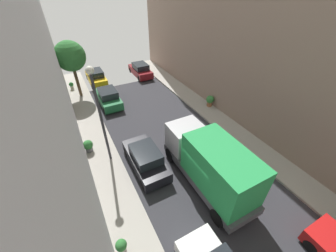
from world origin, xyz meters
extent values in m
plane|color=#2D2D33|center=(0.00, 0.00, 0.00)|extent=(32.00, 32.00, 0.00)
cube|color=#A8A399|center=(-5.00, 0.00, 0.07)|extent=(2.00, 44.00, 0.15)
cube|color=#A8A399|center=(5.00, 0.00, 0.07)|extent=(2.00, 44.00, 0.15)
cylinder|color=black|center=(-1.92, -2.94, 0.32)|extent=(0.22, 0.64, 0.64)
cube|color=black|center=(-2.70, 2.98, 0.55)|extent=(1.76, 4.20, 0.76)
cube|color=#1E2328|center=(-2.70, 2.83, 1.25)|extent=(1.56, 2.10, 0.64)
cylinder|color=black|center=(-3.48, 4.53, 0.32)|extent=(0.22, 0.64, 0.64)
cylinder|color=black|center=(-1.92, 4.53, 0.32)|extent=(0.22, 0.64, 0.64)
cylinder|color=black|center=(-3.48, 1.43, 0.32)|extent=(0.22, 0.64, 0.64)
cylinder|color=black|center=(-1.92, 1.43, 0.32)|extent=(0.22, 0.64, 0.64)
cube|color=#1E6638|center=(-2.70, 12.26, 0.55)|extent=(1.76, 4.20, 0.76)
cube|color=#1E2328|center=(-2.70, 12.11, 1.25)|extent=(1.56, 2.10, 0.64)
cylinder|color=black|center=(-3.48, 13.81, 0.32)|extent=(0.22, 0.64, 0.64)
cylinder|color=black|center=(-1.92, 13.81, 0.32)|extent=(0.22, 0.64, 0.64)
cylinder|color=black|center=(-3.48, 10.71, 0.32)|extent=(0.22, 0.64, 0.64)
cylinder|color=black|center=(-1.92, 10.71, 0.32)|extent=(0.22, 0.64, 0.64)
cube|color=gold|center=(-2.70, 17.82, 0.55)|extent=(1.76, 4.20, 0.76)
cube|color=#1E2328|center=(-2.70, 17.67, 1.25)|extent=(1.56, 2.10, 0.64)
cylinder|color=black|center=(-3.48, 19.37, 0.32)|extent=(0.22, 0.64, 0.64)
cylinder|color=black|center=(-1.92, 19.37, 0.32)|extent=(0.22, 0.64, 0.64)
cylinder|color=black|center=(-3.48, 16.27, 0.32)|extent=(0.22, 0.64, 0.64)
cylinder|color=black|center=(-1.92, 16.27, 0.32)|extent=(0.22, 0.64, 0.64)
cylinder|color=black|center=(1.92, -5.24, 0.32)|extent=(0.22, 0.64, 0.64)
cylinder|color=black|center=(3.48, -5.24, 0.32)|extent=(0.22, 0.64, 0.64)
cube|color=maroon|center=(2.70, 17.47, 0.55)|extent=(1.76, 4.20, 0.76)
cube|color=#1E2328|center=(2.70, 17.32, 1.25)|extent=(1.56, 2.10, 0.64)
cylinder|color=black|center=(1.92, 19.02, 0.32)|extent=(0.22, 0.64, 0.64)
cylinder|color=black|center=(3.48, 19.02, 0.32)|extent=(0.22, 0.64, 0.64)
cylinder|color=black|center=(1.92, 15.92, 0.32)|extent=(0.22, 0.64, 0.64)
cylinder|color=black|center=(3.48, 15.92, 0.32)|extent=(0.22, 0.64, 0.64)
cube|color=#4C4C51|center=(0.00, 0.15, 0.73)|extent=(2.20, 6.60, 0.50)
cube|color=#B7B7BC|center=(0.00, 2.55, 1.83)|extent=(2.10, 1.80, 1.70)
cube|color=green|center=(0.00, -0.85, 2.18)|extent=(2.24, 4.20, 2.40)
cylinder|color=black|center=(-0.98, 2.75, 0.48)|extent=(0.30, 0.96, 0.96)
cylinder|color=black|center=(0.98, 2.75, 0.48)|extent=(0.30, 0.96, 0.96)
cylinder|color=black|center=(-0.98, -2.25, 0.48)|extent=(0.30, 0.96, 0.96)
cylinder|color=black|center=(0.98, -2.25, 0.48)|extent=(0.30, 0.96, 0.96)
cylinder|color=brown|center=(-4.90, 15.14, 1.65)|extent=(0.30, 0.30, 3.01)
sphere|color=#2D7233|center=(-4.90, 15.14, 4.21)|extent=(2.79, 2.79, 2.79)
cylinder|color=slate|center=(-5.73, 6.08, 0.29)|extent=(0.48, 0.48, 0.29)
sphere|color=#2D7233|center=(-5.73, 6.08, 0.71)|extent=(0.67, 0.67, 0.67)
cylinder|color=#B2A899|center=(-5.52, 17.15, 0.33)|extent=(0.34, 0.34, 0.35)
sphere|color=#23602D|center=(-5.52, 17.15, 0.69)|extent=(0.47, 0.47, 0.47)
cylinder|color=#B2A899|center=(-5.66, -1.31, 0.29)|extent=(0.37, 0.37, 0.28)
sphere|color=#2D7233|center=(-5.66, -1.31, 0.64)|extent=(0.51, 0.51, 0.51)
cylinder|color=brown|center=(5.61, 7.09, 0.36)|extent=(0.47, 0.47, 0.42)
sphere|color=#38843D|center=(5.61, 7.09, 0.86)|extent=(0.73, 0.73, 0.73)
cylinder|color=#333338|center=(-4.60, 4.66, 3.14)|extent=(0.16, 0.16, 5.99)
sphere|color=white|center=(-4.60, 4.66, 6.36)|extent=(0.44, 0.44, 0.44)
camera|label=1|loc=(-5.70, -5.80, 10.11)|focal=21.53mm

